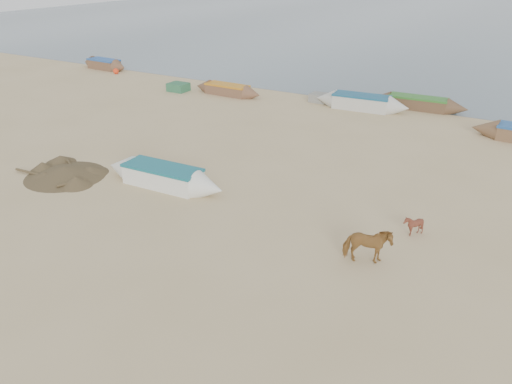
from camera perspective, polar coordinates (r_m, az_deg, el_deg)
ground at (r=16.60m, az=-7.02°, el=-8.25°), size 140.00×140.00×0.00m
sea at (r=93.71m, az=25.97°, el=17.34°), size 160.00×160.00×0.00m
cow_adult at (r=16.64m, az=12.58°, el=-5.99°), size 1.69×1.22×1.30m
calf_front at (r=18.80m, az=17.54°, el=-3.64°), size 0.83×0.77×0.80m
near_canoe at (r=22.14m, az=-10.59°, el=1.81°), size 6.12×1.52×0.91m
debris_pile at (r=24.43m, az=-20.98°, el=2.21°), size 4.19×4.19×0.46m
waterline_canoes at (r=34.00m, az=12.37°, el=9.91°), size 50.49×5.14×0.97m
beach_clutter at (r=31.77m, az=20.95°, el=7.49°), size 47.87×3.67×0.64m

